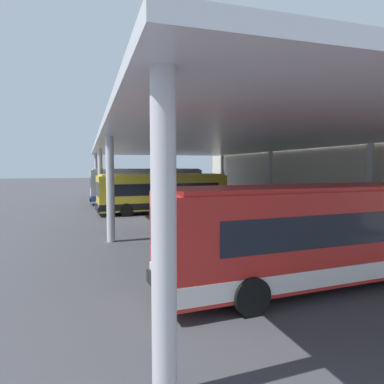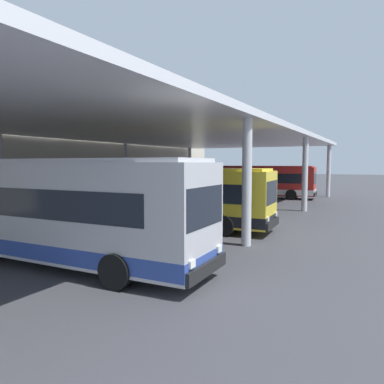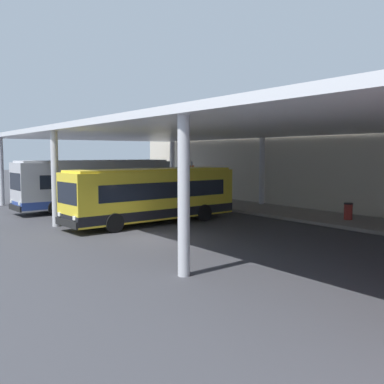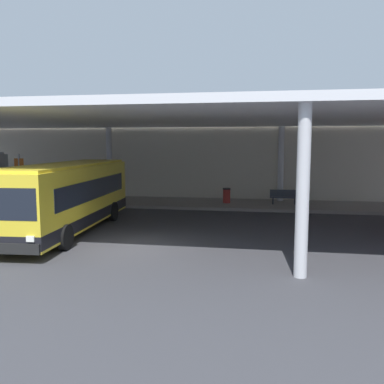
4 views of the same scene
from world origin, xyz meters
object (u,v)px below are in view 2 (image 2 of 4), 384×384
(bus_second_bay, at_px, (174,196))
(bench_waiting, at_px, (142,194))
(bus_nearest_bay, at_px, (56,210))
(trash_bin, at_px, (116,197))
(bus_middle_bay, at_px, (260,181))

(bus_second_bay, xyz_separation_m, bench_waiting, (10.21, 9.45, -0.99))
(bus_nearest_bay, height_order, trash_bin, bus_nearest_bay)
(bus_nearest_bay, relative_size, bus_middle_bay, 1.07)
(bench_waiting, bearing_deg, bus_second_bay, -137.21)
(bus_nearest_bay, distance_m, bus_middle_bay, 26.33)
(bus_nearest_bay, height_order, bus_second_bay, bus_nearest_bay)
(bus_second_bay, bearing_deg, bus_nearest_bay, -179.93)
(bus_middle_bay, xyz_separation_m, trash_bin, (-11.95, 8.33, -0.98))
(bus_middle_bay, xyz_separation_m, bench_waiting, (-8.24, 8.41, -0.99))
(bus_middle_bay, relative_size, trash_bin, 10.90)
(bus_second_bay, bearing_deg, bench_waiting, 42.79)
(bench_waiting, distance_m, trash_bin, 3.71)
(bus_second_bay, height_order, bus_middle_bay, same)
(bus_second_bay, height_order, bench_waiting, bus_second_bay)
(bus_middle_bay, bearing_deg, bus_nearest_bay, -177.72)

